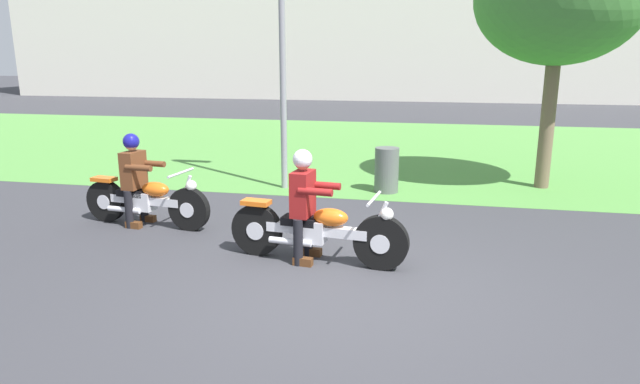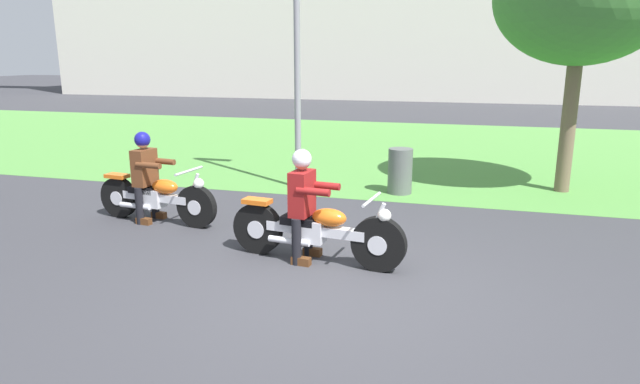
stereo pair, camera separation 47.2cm
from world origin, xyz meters
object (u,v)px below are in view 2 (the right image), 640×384
object	(u,v)px
trash_can	(400,171)
rider_follow	(146,170)
motorcycle_follow	(156,198)
motorcycle_lead	(316,231)
rider_lead	(303,196)

from	to	relation	value
trash_can	rider_follow	bearing A→B (deg)	-141.11
motorcycle_follow	rider_follow	world-z (taller)	rider_follow
motorcycle_lead	trash_can	size ratio (longest dim) A/B	2.70
motorcycle_follow	trash_can	size ratio (longest dim) A/B	2.49
rider_follow	trash_can	xyz separation A→B (m)	(3.53, 2.85, -0.39)
motorcycle_lead	trash_can	bearing A→B (deg)	88.60
trash_can	motorcycle_follow	bearing A→B (deg)	-139.53
rider_lead	motorcycle_follow	distance (m)	2.86
motorcycle_follow	rider_follow	distance (m)	0.46
rider_follow	motorcycle_lead	bearing A→B (deg)	-11.49
rider_lead	motorcycle_lead	bearing A→B (deg)	-0.78
rider_lead	trash_can	world-z (taller)	rider_lead
rider_follow	trash_can	world-z (taller)	rider_follow
motorcycle_lead	motorcycle_follow	world-z (taller)	motorcycle_lead
rider_follow	trash_can	size ratio (longest dim) A/B	1.65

